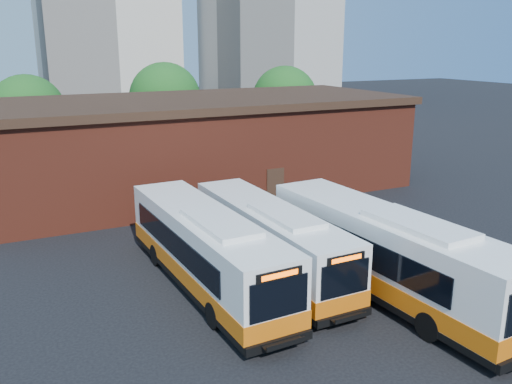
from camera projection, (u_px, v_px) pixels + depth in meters
name	position (u px, v px, depth m)	size (l,w,h in m)	color
ground	(374.00, 307.00, 21.12)	(220.00, 220.00, 0.00)	black
bus_west	(206.00, 252.00, 22.58)	(3.08, 12.52, 3.38)	white
bus_midwest	(270.00, 242.00, 24.05)	(2.66, 11.73, 3.18)	white
bus_mideast	(386.00, 256.00, 21.91)	(3.57, 13.28, 3.58)	white
transit_worker	(454.00, 290.00, 20.65)	(0.64, 0.42, 1.74)	black
depot_building	(197.00, 143.00, 37.61)	(28.60, 12.60, 6.40)	maroon
tree_west	(28.00, 112.00, 43.44)	(6.00, 6.00, 7.65)	#382314
tree_mid	(165.00, 98.00, 50.12)	(6.56, 6.56, 8.36)	#382314
tree_east	(285.00, 99.00, 52.21)	(6.24, 6.24, 7.96)	#382314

